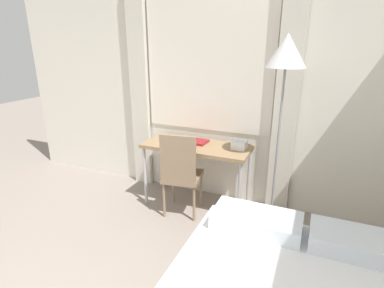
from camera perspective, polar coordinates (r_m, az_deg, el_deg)
The scene contains 6 objects.
wall_back_with_window at distance 3.56m, azimuth 2.66°, elevation 10.76°, with size 5.40×0.13×2.70m.
desk at distance 3.41m, azimuth 0.91°, elevation -1.23°, with size 1.22×0.52×0.75m.
desk_chair at distance 3.25m, azimuth -2.14°, elevation -5.17°, with size 0.46×0.46×0.97m.
standing_lamp at distance 2.89m, azimuth 17.36°, elevation 13.95°, with size 0.36×0.36×1.93m.
telephone at distance 3.30m, azimuth 9.04°, elevation -0.02°, with size 0.17×0.17×0.11m.
book at distance 3.47m, azimuth 0.70°, elevation 0.52°, with size 0.28×0.22×0.02m.
Camera 1 is at (1.24, -0.15, 1.85)m, focal length 28.00 mm.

